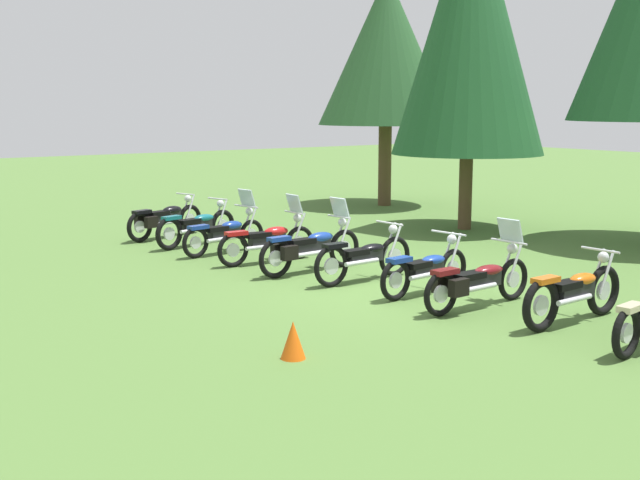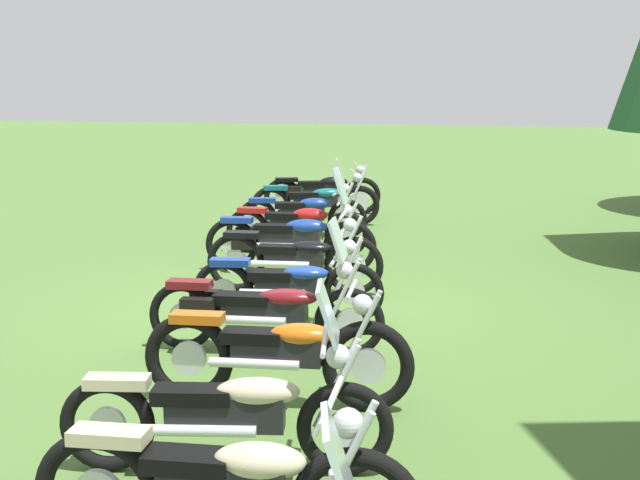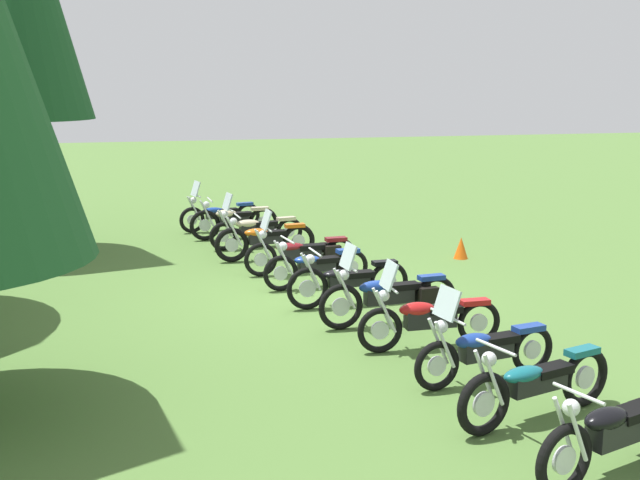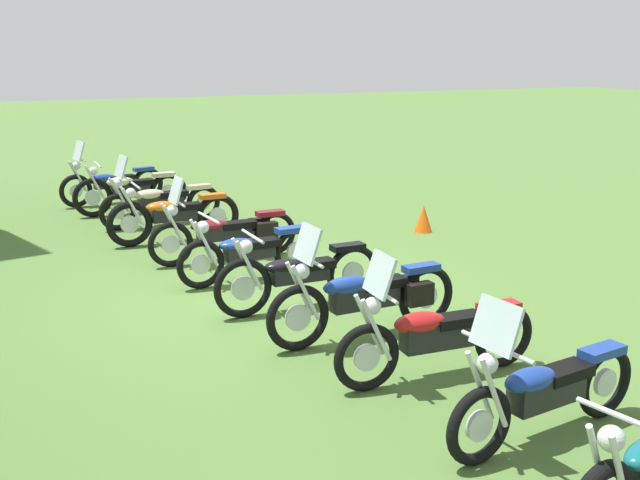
{
  "view_description": "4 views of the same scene",
  "coord_description": "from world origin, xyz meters",
  "px_view_note": "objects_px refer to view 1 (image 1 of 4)",
  "views": [
    {
      "loc": [
        10.55,
        -8.91,
        3.14
      ],
      "look_at": [
        -1.66,
        -0.35,
        0.65
      ],
      "focal_mm": 45.44,
      "sensor_mm": 36.0,
      "label": 1
    },
    {
      "loc": [
        10.42,
        2.43,
        2.73
      ],
      "look_at": [
        -0.9,
        0.21,
        0.65
      ],
      "focal_mm": 51.82,
      "sensor_mm": 36.0,
      "label": 2
    },
    {
      "loc": [
        -13.59,
        3.74,
        3.88
      ],
      "look_at": [
        1.82,
        -0.2,
        0.69
      ],
      "focal_mm": 44.51,
      "sensor_mm": 36.0,
      "label": 3
    },
    {
      "loc": [
        -9.35,
        3.18,
        3.24
      ],
      "look_at": [
        -0.74,
        -0.33,
        0.89
      ],
      "focal_mm": 43.38,
      "sensor_mm": 36.0,
      "label": 4
    }
  ],
  "objects_px": {
    "motorcycle_6": "(426,269)",
    "traffic_cone": "(293,340)",
    "motorcycle_3": "(269,240)",
    "motorcycle_8": "(574,292)",
    "motorcycle_0": "(164,219)",
    "pine_tree_1": "(470,23)",
    "motorcycle_4": "(310,247)",
    "motorcycle_1": "(197,226)",
    "motorcycle_7": "(477,279)",
    "pine_tree_0": "(386,50)",
    "motorcycle_2": "(226,232)",
    "motorcycle_5": "(365,256)"
  },
  "relations": [
    {
      "from": "motorcycle_0",
      "to": "pine_tree_1",
      "type": "relative_size",
      "value": 0.27
    },
    {
      "from": "motorcycle_8",
      "to": "pine_tree_1",
      "type": "xyz_separation_m",
      "value": [
        -7.43,
        5.22,
        4.66
      ]
    },
    {
      "from": "motorcycle_4",
      "to": "motorcycle_0",
      "type": "bearing_deg",
      "value": 91.73
    },
    {
      "from": "motorcycle_0",
      "to": "motorcycle_1",
      "type": "xyz_separation_m",
      "value": [
        1.36,
        0.18,
        -0.02
      ]
    },
    {
      "from": "motorcycle_5",
      "to": "motorcycle_8",
      "type": "relative_size",
      "value": 0.99
    },
    {
      "from": "motorcycle_0",
      "to": "pine_tree_0",
      "type": "xyz_separation_m",
      "value": [
        -1.96,
        8.39,
        4.34
      ]
    },
    {
      "from": "motorcycle_1",
      "to": "motorcycle_8",
      "type": "relative_size",
      "value": 1.01
    },
    {
      "from": "motorcycle_2",
      "to": "traffic_cone",
      "type": "distance_m",
      "value": 7.47
    },
    {
      "from": "motorcycle_1",
      "to": "motorcycle_5",
      "type": "height_order",
      "value": "motorcycle_5"
    },
    {
      "from": "motorcycle_4",
      "to": "traffic_cone",
      "type": "height_order",
      "value": "motorcycle_4"
    },
    {
      "from": "motorcycle_1",
      "to": "motorcycle_2",
      "type": "distance_m",
      "value": 1.25
    },
    {
      "from": "traffic_cone",
      "to": "motorcycle_3",
      "type": "bearing_deg",
      "value": 151.33
    },
    {
      "from": "pine_tree_1",
      "to": "pine_tree_0",
      "type": "bearing_deg",
      "value": 163.57
    },
    {
      "from": "motorcycle_2",
      "to": "motorcycle_8",
      "type": "relative_size",
      "value": 0.95
    },
    {
      "from": "motorcycle_6",
      "to": "pine_tree_0",
      "type": "distance_m",
      "value": 12.96
    },
    {
      "from": "motorcycle_1",
      "to": "pine_tree_0",
      "type": "height_order",
      "value": "pine_tree_0"
    },
    {
      "from": "motorcycle_8",
      "to": "traffic_cone",
      "type": "distance_m",
      "value": 4.37
    },
    {
      "from": "motorcycle_0",
      "to": "traffic_cone",
      "type": "bearing_deg",
      "value": -122.46
    },
    {
      "from": "motorcycle_3",
      "to": "pine_tree_1",
      "type": "distance_m",
      "value": 8.03
    },
    {
      "from": "motorcycle_5",
      "to": "motorcycle_6",
      "type": "relative_size",
      "value": 1.06
    },
    {
      "from": "motorcycle_6",
      "to": "motorcycle_3",
      "type": "bearing_deg",
      "value": 94.08
    },
    {
      "from": "pine_tree_1",
      "to": "traffic_cone",
      "type": "distance_m",
      "value": 12.48
    },
    {
      "from": "motorcycle_6",
      "to": "motorcycle_8",
      "type": "xyz_separation_m",
      "value": [
        2.61,
        0.51,
        0.03
      ]
    },
    {
      "from": "motorcycle_0",
      "to": "traffic_cone",
      "type": "xyz_separation_m",
      "value": [
        9.54,
        -2.57,
        -0.23
      ]
    },
    {
      "from": "motorcycle_0",
      "to": "motorcycle_8",
      "type": "height_order",
      "value": "motorcycle_8"
    },
    {
      "from": "motorcycle_0",
      "to": "motorcycle_7",
      "type": "distance_m",
      "value": 9.14
    },
    {
      "from": "motorcycle_7",
      "to": "pine_tree_1",
      "type": "height_order",
      "value": "pine_tree_1"
    },
    {
      "from": "motorcycle_0",
      "to": "motorcycle_2",
      "type": "height_order",
      "value": "motorcycle_2"
    },
    {
      "from": "motorcycle_0",
      "to": "motorcycle_7",
      "type": "height_order",
      "value": "motorcycle_7"
    },
    {
      "from": "motorcycle_5",
      "to": "pine_tree_0",
      "type": "height_order",
      "value": "pine_tree_0"
    },
    {
      "from": "motorcycle_3",
      "to": "motorcycle_6",
      "type": "height_order",
      "value": "motorcycle_3"
    },
    {
      "from": "motorcycle_7",
      "to": "motorcycle_8",
      "type": "distance_m",
      "value": 1.52
    },
    {
      "from": "motorcycle_2",
      "to": "motorcycle_8",
      "type": "bearing_deg",
      "value": -89.48
    },
    {
      "from": "motorcycle_1",
      "to": "motorcycle_3",
      "type": "distance_m",
      "value": 2.68
    },
    {
      "from": "motorcycle_2",
      "to": "motorcycle_7",
      "type": "height_order",
      "value": "motorcycle_7"
    },
    {
      "from": "motorcycle_3",
      "to": "motorcycle_8",
      "type": "bearing_deg",
      "value": -78.67
    },
    {
      "from": "motorcycle_4",
      "to": "traffic_cone",
      "type": "xyz_separation_m",
      "value": [
        4.23,
        -3.15,
        -0.25
      ]
    },
    {
      "from": "motorcycle_6",
      "to": "traffic_cone",
      "type": "xyz_separation_m",
      "value": [
        1.66,
        -3.75,
        -0.19
      ]
    },
    {
      "from": "motorcycle_2",
      "to": "motorcycle_4",
      "type": "xyz_separation_m",
      "value": [
        2.69,
        0.34,
        0.03
      ]
    },
    {
      "from": "motorcycle_5",
      "to": "motorcycle_7",
      "type": "xyz_separation_m",
      "value": [
        2.55,
        0.23,
        0.0
      ]
    },
    {
      "from": "motorcycle_1",
      "to": "motorcycle_3",
      "type": "height_order",
      "value": "motorcycle_3"
    },
    {
      "from": "motorcycle_0",
      "to": "motorcycle_3",
      "type": "distance_m",
      "value": 4.06
    },
    {
      "from": "motorcycle_2",
      "to": "motorcycle_4",
      "type": "relative_size",
      "value": 0.89
    },
    {
      "from": "motorcycle_3",
      "to": "motorcycle_4",
      "type": "relative_size",
      "value": 0.93
    },
    {
      "from": "motorcycle_5",
      "to": "motorcycle_8",
      "type": "bearing_deg",
      "value": -82.46
    },
    {
      "from": "motorcycle_0",
      "to": "motorcycle_1",
      "type": "height_order",
      "value": "motorcycle_1"
    },
    {
      "from": "traffic_cone",
      "to": "motorcycle_6",
      "type": "bearing_deg",
      "value": 113.94
    },
    {
      "from": "motorcycle_4",
      "to": "motorcycle_8",
      "type": "height_order",
      "value": "motorcycle_4"
    },
    {
      "from": "motorcycle_7",
      "to": "pine_tree_0",
      "type": "height_order",
      "value": "pine_tree_0"
    },
    {
      "from": "motorcycle_5",
      "to": "pine_tree_1",
      "type": "distance_m",
      "value": 8.33
    }
  ]
}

